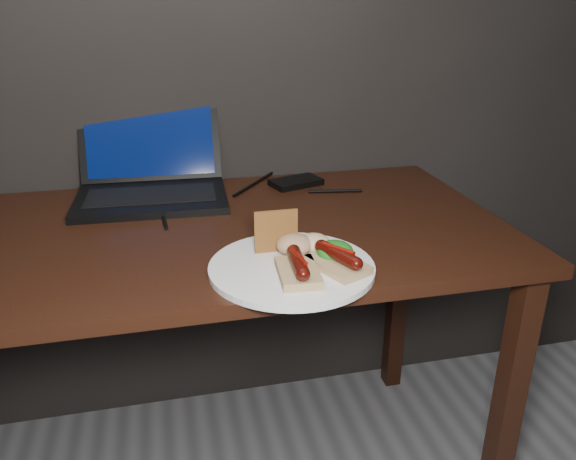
# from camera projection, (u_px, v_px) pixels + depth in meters

# --- Properties ---
(desk) EXTENTS (1.40, 0.70, 0.75)m
(desk) POSITION_uv_depth(u_px,v_px,m) (194.00, 265.00, 1.27)
(desk) COLOR #35170D
(desk) RESTS_ON ground
(laptop) EXTENTS (0.38, 0.35, 0.25)m
(laptop) POSITION_uv_depth(u_px,v_px,m) (151.00, 174.00, 1.43)
(laptop) COLOR black
(laptop) RESTS_ON desk
(hard_drive) EXTENTS (0.15, 0.12, 0.02)m
(hard_drive) POSITION_uv_depth(u_px,v_px,m) (296.00, 182.00, 1.52)
(hard_drive) COLOR black
(hard_drive) RESTS_ON desk
(desk_cables) EXTENTS (1.00, 0.36, 0.01)m
(desk_cables) POSITION_uv_depth(u_px,v_px,m) (175.00, 204.00, 1.38)
(desk_cables) COLOR black
(desk_cables) RESTS_ON desk
(plate) EXTENTS (0.33, 0.33, 0.01)m
(plate) POSITION_uv_depth(u_px,v_px,m) (292.00, 268.00, 1.05)
(plate) COLOR white
(plate) RESTS_ON desk
(bread_sausage_center) EXTENTS (0.08, 0.12, 0.04)m
(bread_sausage_center) POSITION_uv_depth(u_px,v_px,m) (298.00, 268.00, 0.99)
(bread_sausage_center) COLOR tan
(bread_sausage_center) RESTS_ON plate
(bread_sausage_right) EXTENTS (0.11, 0.13, 0.04)m
(bread_sausage_right) POSITION_uv_depth(u_px,v_px,m) (338.00, 260.00, 1.02)
(bread_sausage_right) COLOR tan
(bread_sausage_right) RESTS_ON plate
(crispbread) EXTENTS (0.09, 0.01, 0.08)m
(crispbread) POSITION_uv_depth(u_px,v_px,m) (276.00, 231.00, 1.08)
(crispbread) COLOR #A1682C
(crispbread) RESTS_ON plate
(salad_greens) EXTENTS (0.07, 0.07, 0.04)m
(salad_greens) POSITION_uv_depth(u_px,v_px,m) (335.00, 251.00, 1.05)
(salad_greens) COLOR #176313
(salad_greens) RESTS_ON plate
(salsa_mound) EXTENTS (0.07, 0.07, 0.04)m
(salsa_mound) POSITION_uv_depth(u_px,v_px,m) (295.00, 245.00, 1.08)
(salsa_mound) COLOR maroon
(salsa_mound) RESTS_ON plate
(coleslaw_mound) EXTENTS (0.06, 0.06, 0.04)m
(coleslaw_mound) POSITION_uv_depth(u_px,v_px,m) (314.00, 243.00, 1.09)
(coleslaw_mound) COLOR white
(coleslaw_mound) RESTS_ON plate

